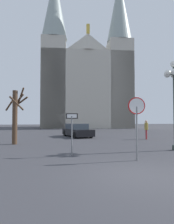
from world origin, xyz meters
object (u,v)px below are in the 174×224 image
Objects in this scene: parked_car_near_black at (77,131)px; pedestrian_walking at (146,128)px; street_lamp at (174,85)px; one_way_arrow_sign at (72,129)px; bare_tree at (15,114)px; stop_sign at (137,116)px; cathedral at (86,78)px.

pedestrian_walking reaches higher than parked_car_near_black.
street_lamp is at bearing -100.68° from pedestrian_walking.
one_way_arrow_sign is 6.48m from bare_tree.
street_lamp is at bearing -23.77° from bare_tree.
parked_car_near_black is at bearing 96.54° from stop_sign.
bare_tree is at bearing -110.31° from cathedral.
parked_car_near_black is at bearing 44.79° from bare_tree.
one_way_arrow_sign is (-2.81, 1.55, -0.62)m from stop_sign.
parked_car_near_black is (-4.26, -20.43, -10.04)m from cathedral.
stop_sign is 1.64× the size of pedestrian_walking.
stop_sign is 0.60× the size of parked_car_near_black.
cathedral is 28.59m from bare_tree.
street_lamp is 1.28× the size of bare_tree.
parked_car_near_black is (-1.37, 11.94, -1.36)m from stop_sign.
bare_tree is at bearing 156.23° from street_lamp.
stop_sign is at bearing -28.84° from one_way_arrow_sign.
cathedral is 23.16m from parked_car_near_black.
stop_sign is at bearing -95.11° from cathedral.
parked_car_near_black is (1.45, 10.39, -0.74)m from one_way_arrow_sign.
stop_sign is 12.09m from parked_car_near_black.
pedestrian_walking is (1.14, 6.02, -2.86)m from street_lamp.
stop_sign is at bearing -118.83° from pedestrian_walking.
stop_sign is 0.68× the size of bare_tree.
parked_car_near_black is at bearing 116.70° from street_lamp.
cathedral reaches higher than stop_sign.
street_lamp is 1.14× the size of parked_car_near_black.
parked_car_near_black is at bearing 82.08° from one_way_arrow_sign.
stop_sign is 3.27m from one_way_arrow_sign.
one_way_arrow_sign is 10.07m from pedestrian_walking.
one_way_arrow_sign reaches higher than parked_car_near_black.
parked_car_near_black is 6.97m from pedestrian_walking.
bare_tree is at bearing -135.21° from parked_car_near_black.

